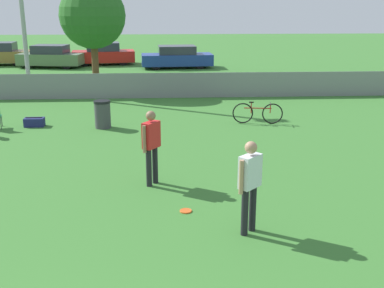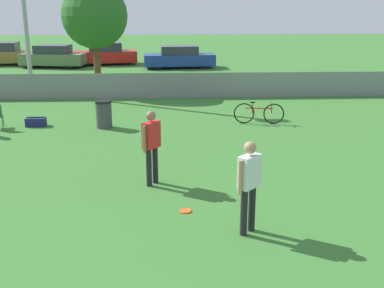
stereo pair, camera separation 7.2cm
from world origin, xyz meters
The scene contains 11 objects.
fence_backline centered at (0.00, 18.00, 0.55)m, with size 26.38×0.07×1.21m.
tree_near_pole centered at (-1.79, 19.91, 3.46)m, with size 3.01×3.01×4.98m.
player_defender_red centered at (1.14, 7.57, 1.03)m, with size 0.43×0.51×1.76m.
player_receiver_white centered at (2.96, 5.03, 1.03)m, with size 0.47×0.47×1.76m.
frisbee_disc centered at (1.85, 6.01, 0.01)m, with size 0.25×0.25×0.03m.
bicycle_sideline centered at (4.67, 13.19, 0.37)m, with size 1.74×0.44×0.77m.
trash_bin centered at (-0.64, 12.91, 0.47)m, with size 0.56×0.56×0.93m.
gear_bag_sideline centered at (-3.01, 13.22, 0.15)m, with size 0.65×0.36×0.32m.
parked_car_olive centered at (-5.80, 28.48, 0.69)m, with size 4.24×2.24×1.42m.
parked_car_red centered at (-2.63, 29.77, 0.70)m, with size 4.26×2.26×1.46m.
parked_car_blue centered at (2.24, 27.82, 0.67)m, with size 4.56×2.07×1.40m.
Camera 1 is at (1.48, -2.97, 4.12)m, focal length 45.00 mm.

